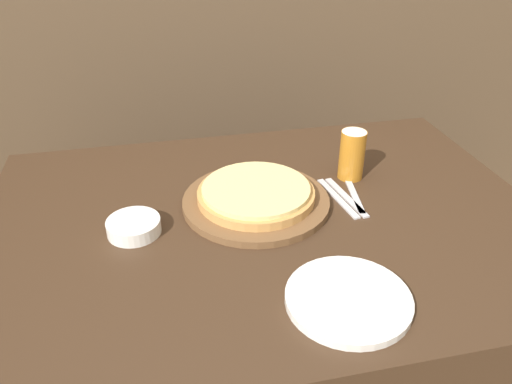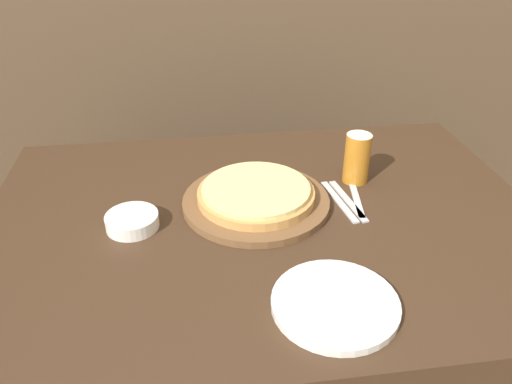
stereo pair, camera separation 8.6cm
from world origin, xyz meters
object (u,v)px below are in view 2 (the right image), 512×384
Objects in this scene: dinner_knife at (348,201)px; dinner_plate at (335,304)px; pizza_on_board at (256,197)px; fork at (339,201)px; spoon at (357,200)px; beer_glass at (357,156)px; side_bowl at (132,221)px.

dinner_plate is at bearing -110.69° from dinner_knife.
pizza_on_board is 1.84× the size of dinner_knife.
spoon is (0.05, 0.00, 0.00)m from fork.
pizza_on_board is at bearing 176.00° from spoon.
spoon is at bearing 0.00° from dinner_knife.
beer_glass reaches higher than side_bowl.
pizza_on_board is at bearing -163.39° from beer_glass.
dinner_plate is (-0.20, -0.50, -0.07)m from beer_glass.
side_bowl reaches higher than dinner_plate.
fork is (0.12, 0.39, -0.01)m from dinner_plate.
dinner_plate reaches higher than fork.
fork and dinner_knife have the same top height.
pizza_on_board is 2.98× the size of side_bowl.
dinner_knife is at bearing 0.00° from fork.
dinner_plate is 0.41m from fork.
spoon is at bearing 66.15° from dinner_plate.
fork is at bearing -125.43° from beer_glass.
dinner_knife is at bearing -4.40° from pizza_on_board.
beer_glass is at bearing 13.51° from side_bowl.
beer_glass is 0.14m from dinner_knife.
dinner_knife is at bearing -115.88° from beer_glass.
pizza_on_board is 1.84× the size of fork.
beer_glass is 0.68× the size of dinner_knife.
side_bowl is 0.58m from dinner_knife.
beer_glass is 0.16m from fork.
pizza_on_board is 2.72× the size of beer_glass.
spoon is (0.60, 0.04, -0.02)m from side_bowl.
side_bowl is (-0.32, -0.06, -0.01)m from pizza_on_board.
beer_glass reaches higher than dinner_knife.
dinner_plate reaches higher than dinner_knife.
side_bowl is 0.62× the size of dinner_knife.
fork is at bearing -180.00° from spoon.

